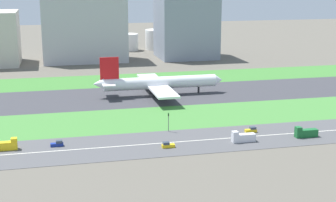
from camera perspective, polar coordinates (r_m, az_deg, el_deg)
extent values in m
plane|color=#5B564C|center=(248.79, -2.61, 0.58)|extent=(800.00, 800.00, 0.00)
cube|color=#38383D|center=(248.78, -2.61, 0.59)|extent=(280.00, 46.00, 0.10)
cube|color=#3D7A33|center=(288.27, -4.11, 2.41)|extent=(280.00, 36.00, 0.10)
cube|color=#427F38|center=(209.87, -0.56, -1.91)|extent=(280.00, 36.00, 0.10)
cube|color=#4C4C4F|center=(180.14, 1.67, -4.60)|extent=(280.00, 28.00, 0.10)
cube|color=silver|center=(180.12, 1.67, -4.59)|extent=(266.00, 0.50, 0.01)
cylinder|color=white|center=(248.94, -0.85, 2.08)|extent=(56.00, 6.00, 6.00)
cone|color=white|center=(256.85, 5.71, 2.38)|extent=(4.00, 5.70, 5.70)
cone|color=white|center=(244.26, -7.86, 1.92)|extent=(5.00, 5.40, 5.40)
cube|color=red|center=(243.43, -6.63, 3.64)|extent=(9.00, 0.80, 11.00)
cube|color=white|center=(244.65, -6.82, 2.02)|extent=(6.00, 16.00, 0.60)
cube|color=white|center=(263.17, -1.97, 2.46)|extent=(10.00, 26.00, 1.00)
cylinder|color=gray|center=(258.05, -1.49, 1.73)|extent=(5.00, 3.20, 3.20)
cube|color=white|center=(234.46, -0.55, 1.05)|extent=(10.00, 26.00, 1.00)
cylinder|color=gray|center=(240.87, -0.63, 0.86)|extent=(5.00, 3.20, 3.20)
cylinder|color=black|center=(254.70, 3.47, 1.27)|extent=(1.00, 1.00, 3.20)
cylinder|color=black|center=(252.47, -1.90, 1.18)|extent=(1.00, 1.00, 3.20)
cylinder|color=black|center=(245.77, -1.59, 0.83)|extent=(1.00, 1.00, 3.20)
cube|color=silver|center=(181.49, 8.51, -4.13)|extent=(8.40, 2.50, 2.80)
cube|color=silver|center=(179.77, 7.58, -3.61)|extent=(2.00, 2.30, 1.20)
cube|color=#19662D|center=(191.54, 15.31, -3.52)|extent=(8.40, 2.50, 2.80)
cube|color=#19662D|center=(189.50, 14.50, -3.02)|extent=(2.00, 2.30, 1.20)
cube|color=navy|center=(179.26, -12.42, -4.83)|extent=(4.40, 1.80, 1.10)
cube|color=#333D4C|center=(178.95, -12.18, -4.51)|extent=(2.20, 1.66, 0.90)
cube|color=yellow|center=(179.80, -17.96, -4.85)|extent=(8.40, 2.50, 2.80)
cube|color=yellow|center=(178.92, -16.98, -4.19)|extent=(2.00, 2.30, 1.20)
cube|color=yellow|center=(193.07, 9.31, -3.32)|extent=(4.40, 1.80, 1.10)
cube|color=#333D4C|center=(193.08, 9.55, -3.02)|extent=(2.20, 1.66, 0.90)
cube|color=yellow|center=(173.87, 0.03, -5.08)|extent=(4.40, 1.80, 1.10)
cube|color=#333D4C|center=(173.38, -0.23, -4.78)|extent=(2.20, 1.66, 0.90)
cylinder|color=#4C4C51|center=(190.76, 0.05, -2.58)|extent=(0.24, 0.24, 6.00)
cube|color=black|center=(189.77, 0.05, -1.54)|extent=(0.36, 0.36, 1.20)
sphere|color=#19D826|center=(189.51, 0.07, -1.46)|extent=(0.24, 0.24, 0.24)
cube|color=#B2B2B7|center=(354.50, -9.45, 8.22)|extent=(56.48, 32.04, 46.89)
cube|color=gray|center=(366.47, 2.04, 8.44)|extent=(40.19, 37.73, 45.09)
cylinder|color=silver|center=(404.81, -4.54, 6.64)|extent=(16.23, 16.23, 13.07)
cylinder|color=silver|center=(408.98, -1.13, 6.94)|extent=(20.45, 20.45, 15.80)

